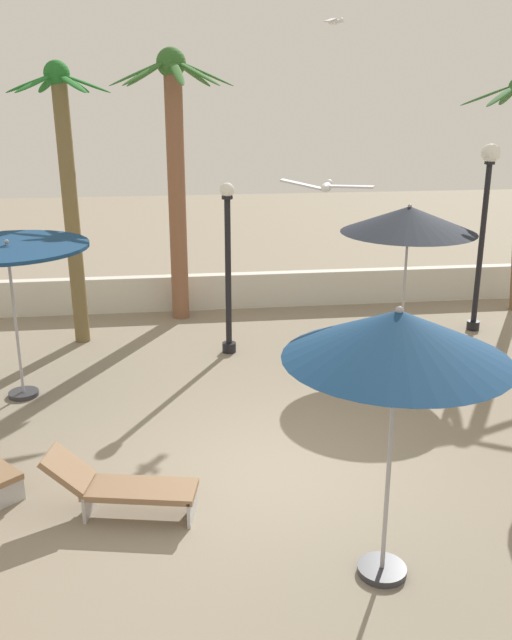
{
  "coord_description": "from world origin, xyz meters",
  "views": [
    {
      "loc": [
        -1.43,
        -8.21,
        5.07
      ],
      "look_at": [
        0.0,
        2.85,
        1.4
      ],
      "focal_mm": 39.0,
      "sensor_mm": 36.0,
      "label": 1
    }
  ],
  "objects_px": {
    "palm_tree_2": "(175,159)",
    "lamp_post_0": "(228,266)",
    "patio_umbrella_2": "(409,220)",
    "palm_tree_1": "(68,179)",
    "lounge_chair_0": "(121,486)",
    "patio_umbrella_1": "(8,255)",
    "lamp_post_1": "(484,214)",
    "seagull_0": "(327,186)",
    "patio_umbrella_5": "(398,337)",
    "seagull_1": "(335,21)"
  },
  "relations": [
    {
      "from": "palm_tree_2",
      "to": "lamp_post_0",
      "type": "relative_size",
      "value": 1.74
    },
    {
      "from": "patio_umbrella_2",
      "to": "palm_tree_1",
      "type": "height_order",
      "value": "palm_tree_1"
    },
    {
      "from": "palm_tree_2",
      "to": "lounge_chair_0",
      "type": "bearing_deg",
      "value": -96.74
    },
    {
      "from": "patio_umbrella_1",
      "to": "lamp_post_1",
      "type": "xyz_separation_m",
      "value": [
        9.33,
        2.4,
        0.09
      ]
    },
    {
      "from": "patio_umbrella_1",
      "to": "seagull_0",
      "type": "distance_m",
      "value": 5.67
    },
    {
      "from": "lamp_post_0",
      "to": "lounge_chair_0",
      "type": "bearing_deg",
      "value": -108.64
    },
    {
      "from": "lounge_chair_0",
      "to": "seagull_0",
      "type": "distance_m",
      "value": 4.56
    },
    {
      "from": "patio_umbrella_5",
      "to": "palm_tree_1",
      "type": "distance_m",
      "value": 9.16
    },
    {
      "from": "patio_umbrella_1",
      "to": "lamp_post_0",
      "type": "bearing_deg",
      "value": 24.11
    },
    {
      "from": "palm_tree_1",
      "to": "lamp_post_0",
      "type": "xyz_separation_m",
      "value": [
        3.09,
        -1.08,
        -1.63
      ]
    },
    {
      "from": "lamp_post_0",
      "to": "lounge_chair_0",
      "type": "distance_m",
      "value": 6.01
    },
    {
      "from": "palm_tree_1",
      "to": "lamp_post_1",
      "type": "distance_m",
      "value": 8.69
    },
    {
      "from": "patio_umbrella_2",
      "to": "palm_tree_2",
      "type": "height_order",
      "value": "palm_tree_2"
    },
    {
      "from": "palm_tree_2",
      "to": "seagull_0",
      "type": "xyz_separation_m",
      "value": [
        1.77,
        -7.11,
        0.27
      ]
    },
    {
      "from": "patio_umbrella_1",
      "to": "lounge_chair_0",
      "type": "distance_m",
      "value": 4.79
    },
    {
      "from": "lamp_post_0",
      "to": "patio_umbrella_5",
      "type": "bearing_deg",
      "value": -81.59
    },
    {
      "from": "lounge_chair_0",
      "to": "seagull_0",
      "type": "relative_size",
      "value": 1.72
    },
    {
      "from": "palm_tree_2",
      "to": "lamp_post_0",
      "type": "xyz_separation_m",
      "value": [
        0.92,
        -2.47,
        -1.87
      ]
    },
    {
      "from": "patio_umbrella_5",
      "to": "palm_tree_1",
      "type": "bearing_deg",
      "value": 116.89
    },
    {
      "from": "patio_umbrella_2",
      "to": "lamp_post_1",
      "type": "bearing_deg",
      "value": 29.55
    },
    {
      "from": "lamp_post_1",
      "to": "seagull_0",
      "type": "distance_m",
      "value": 7.25
    },
    {
      "from": "lounge_chair_0",
      "to": "palm_tree_2",
      "type": "bearing_deg",
      "value": 83.26
    },
    {
      "from": "patio_umbrella_1",
      "to": "patio_umbrella_2",
      "type": "xyz_separation_m",
      "value": [
        7.24,
        1.21,
        0.21
      ]
    },
    {
      "from": "patio_umbrella_2",
      "to": "seagull_1",
      "type": "bearing_deg",
      "value": 99.78
    },
    {
      "from": "patio_umbrella_5",
      "to": "palm_tree_2",
      "type": "xyz_separation_m",
      "value": [
        -1.97,
        9.55,
        0.9
      ]
    },
    {
      "from": "palm_tree_1",
      "to": "lounge_chair_0",
      "type": "height_order",
      "value": "palm_tree_1"
    },
    {
      "from": "patio_umbrella_5",
      "to": "seagull_0",
      "type": "bearing_deg",
      "value": 94.57
    },
    {
      "from": "lamp_post_1",
      "to": "lounge_chair_0",
      "type": "bearing_deg",
      "value": -139.93
    },
    {
      "from": "patio_umbrella_2",
      "to": "palm_tree_2",
      "type": "relative_size",
      "value": 0.51
    },
    {
      "from": "lamp_post_0",
      "to": "seagull_1",
      "type": "height_order",
      "value": "seagull_1"
    },
    {
      "from": "palm_tree_1",
      "to": "patio_umbrella_5",
      "type": "bearing_deg",
      "value": -63.11
    },
    {
      "from": "palm_tree_1",
      "to": "patio_umbrella_1",
      "type": "bearing_deg",
      "value": -103.97
    },
    {
      "from": "patio_umbrella_5",
      "to": "palm_tree_2",
      "type": "relative_size",
      "value": 0.52
    },
    {
      "from": "palm_tree_2",
      "to": "seagull_1",
      "type": "relative_size",
      "value": 7.19
    },
    {
      "from": "patio_umbrella_2",
      "to": "lamp_post_0",
      "type": "xyz_separation_m",
      "value": [
        -3.46,
        0.48,
        -0.92
      ]
    },
    {
      "from": "lamp_post_1",
      "to": "seagull_0",
      "type": "bearing_deg",
      "value": -131.32
    },
    {
      "from": "patio_umbrella_1",
      "to": "seagull_0",
      "type": "height_order",
      "value": "seagull_0"
    },
    {
      "from": "palm_tree_2",
      "to": "seagull_1",
      "type": "height_order",
      "value": "seagull_1"
    },
    {
      "from": "lounge_chair_0",
      "to": "seagull_1",
      "type": "bearing_deg",
      "value": 62.38
    },
    {
      "from": "lamp_post_1",
      "to": "patio_umbrella_1",
      "type": "bearing_deg",
      "value": -165.6
    },
    {
      "from": "patio_umbrella_2",
      "to": "seagull_1",
      "type": "height_order",
      "value": "seagull_1"
    },
    {
      "from": "patio_umbrella_1",
      "to": "patio_umbrella_5",
      "type": "distance_m",
      "value": 7.23
    },
    {
      "from": "lamp_post_1",
      "to": "lounge_chair_0",
      "type": "distance_m",
      "value": 9.95
    },
    {
      "from": "palm_tree_2",
      "to": "seagull_1",
      "type": "bearing_deg",
      "value": 13.75
    },
    {
      "from": "seagull_0",
      "to": "palm_tree_2",
      "type": "bearing_deg",
      "value": 104.0
    },
    {
      "from": "patio_umbrella_1",
      "to": "palm_tree_1",
      "type": "bearing_deg",
      "value": 76.03
    },
    {
      "from": "patio_umbrella_1",
      "to": "lamp_post_0",
      "type": "relative_size",
      "value": 0.81
    },
    {
      "from": "patio_umbrella_2",
      "to": "patio_umbrella_5",
      "type": "bearing_deg",
      "value": -110.13
    },
    {
      "from": "seagull_0",
      "to": "patio_umbrella_5",
      "type": "bearing_deg",
      "value": -85.43
    },
    {
      "from": "lamp_post_0",
      "to": "palm_tree_2",
      "type": "bearing_deg",
      "value": 110.45
    }
  ]
}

